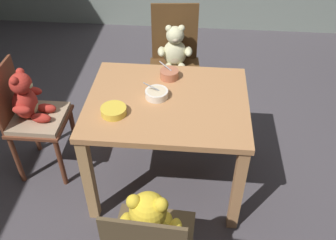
{
  "coord_description": "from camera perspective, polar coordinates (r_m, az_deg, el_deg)",
  "views": [
    {
      "loc": [
        0.17,
        -1.87,
        2.14
      ],
      "look_at": [
        0.0,
        0.05,
        0.53
      ],
      "focal_mm": 40.03,
      "sensor_mm": 36.0,
      "label": 1
    }
  ],
  "objects": [
    {
      "name": "dining_table",
      "position": [
        2.41,
        -0.1,
        0.85
      ],
      "size": [
        1.01,
        0.82,
        0.74
      ],
      "color": "#B77C4C",
      "rests_on": "ground_plane"
    },
    {
      "name": "porridge_bowl_terracotta_far_center",
      "position": [
        2.53,
        0.2,
        7.02
      ],
      "size": [
        0.13,
        0.12,
        0.12
      ],
      "color": "#BA694B",
      "rests_on": "dining_table"
    },
    {
      "name": "porridge_bowl_yellow_near_left",
      "position": [
        2.24,
        -8.27,
        1.41
      ],
      "size": [
        0.15,
        0.15,
        0.05
      ],
      "color": "yellow",
      "rests_on": "dining_table"
    },
    {
      "name": "porridge_bowl_white_center",
      "position": [
        2.35,
        -1.75,
        4.02
      ],
      "size": [
        0.15,
        0.14,
        0.12
      ],
      "color": "white",
      "rests_on": "dining_table"
    },
    {
      "name": "teddy_chair_near_front",
      "position": [
        1.87,
        -2.8,
        -16.9
      ],
      "size": [
        0.43,
        0.41,
        0.87
      ],
      "rotation": [
        0.0,
        0.0,
        1.51
      ],
      "color": "brown",
      "rests_on": "ground_plane"
    },
    {
      "name": "ground_plane",
      "position": [
        2.86,
        -0.09,
        -9.13
      ],
      "size": [
        5.2,
        5.2,
        0.04
      ],
      "color": "#49444A"
    },
    {
      "name": "teddy_chair_near_left",
      "position": [
        2.73,
        -20.23,
        1.57
      ],
      "size": [
        0.38,
        0.39,
        0.87
      ],
      "rotation": [
        0.0,
        0.0,
        -0.0
      ],
      "color": "brown",
      "rests_on": "ground_plane"
    },
    {
      "name": "teddy_chair_far_center",
      "position": [
        3.16,
        1.05,
        9.9
      ],
      "size": [
        0.45,
        0.41,
        0.95
      ],
      "rotation": [
        0.0,
        0.0,
        -1.47
      ],
      "color": "brown",
      "rests_on": "ground_plane"
    }
  ]
}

